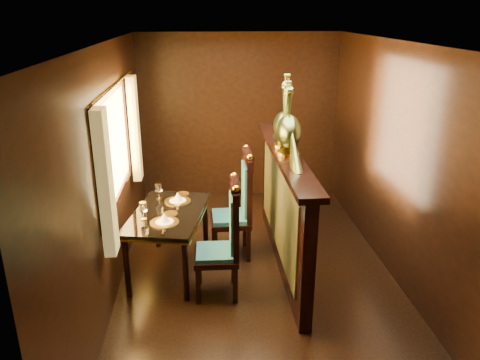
% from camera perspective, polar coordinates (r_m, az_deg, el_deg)
% --- Properties ---
extents(ground, '(5.00, 5.00, 0.00)m').
position_cam_1_polar(ground, '(5.31, 2.13, -11.71)').
color(ground, black).
rests_on(ground, ground).
extents(room_shell, '(3.04, 5.04, 2.52)m').
position_cam_1_polar(room_shell, '(4.68, 1.31, 5.05)').
color(room_shell, black).
rests_on(room_shell, ground).
extents(partition, '(0.26, 2.70, 1.36)m').
position_cam_1_polar(partition, '(5.29, 5.30, -3.21)').
color(partition, black).
rests_on(partition, ground).
extents(dining_table, '(0.97, 1.35, 0.93)m').
position_cam_1_polar(dining_table, '(5.18, -8.79, -4.57)').
color(dining_table, black).
rests_on(dining_table, ground).
extents(chair_left, '(0.46, 0.51, 1.27)m').
position_cam_1_polar(chair_left, '(4.73, -1.52, -6.79)').
color(chair_left, black).
rests_on(chair_left, ground).
extents(chair_right, '(0.48, 0.53, 1.32)m').
position_cam_1_polar(chair_right, '(5.46, 0.09, -2.61)').
color(chair_right, black).
rests_on(chair_right, ground).
extents(peacock_left, '(0.26, 0.69, 0.82)m').
position_cam_1_polar(peacock_left, '(4.83, 6.04, 7.68)').
color(peacock_left, '#1B513F').
rests_on(peacock_left, partition).
extents(peacock_right, '(0.24, 0.64, 0.76)m').
position_cam_1_polar(peacock_right, '(5.12, 5.43, 8.07)').
color(peacock_right, '#1B513F').
rests_on(peacock_right, partition).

